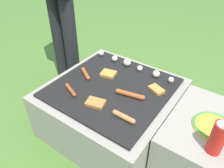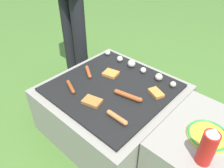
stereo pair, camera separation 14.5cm
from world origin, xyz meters
The scene contains 13 objects.
ground_plane centered at (0.00, 0.00, 0.00)m, with size 14.00×14.00×0.00m, color #47702D.
grill centered at (0.00, 0.00, 0.19)m, with size 0.83×0.83×0.38m.
side_ledge centered at (0.65, 0.04, 0.19)m, with size 0.46×0.58×0.38m.
sausage_back_left centered at (0.15, -0.02, 0.39)m, with size 0.19×0.06×0.03m.
sausage_back_right centered at (-0.23, 0.00, 0.39)m, with size 0.13×0.10×0.03m.
sausage_mid_left centered at (0.23, -0.21, 0.39)m, with size 0.15×0.03×0.03m.
sausage_front_center centered at (-0.19, -0.20, 0.39)m, with size 0.14×0.07×0.02m.
bread_slice_center centered at (0.02, -0.20, 0.39)m, with size 0.13×0.10×0.02m.
bread_slice_right centered at (0.26, 0.13, 0.39)m, with size 0.12×0.10×0.02m.
bread_slice_left centered at (-0.10, 0.10, 0.39)m, with size 0.12×0.11×0.02m.
mushroom_row centered at (-0.01, 0.28, 0.40)m, with size 0.66×0.07×0.06m.
plate_colorful centered at (0.65, 0.02, 0.39)m, with size 0.21×0.21×0.02m.
condiment_bottle centered at (0.69, -0.14, 0.48)m, with size 0.07×0.07×0.22m.
Camera 1 is at (0.68, -0.95, 1.26)m, focal length 35.00 mm.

